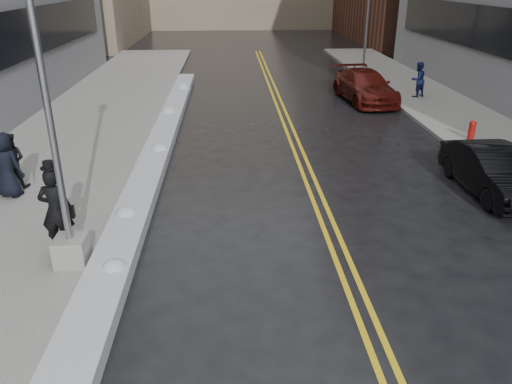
{
  "coord_description": "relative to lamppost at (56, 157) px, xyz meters",
  "views": [
    {
      "loc": [
        0.09,
        -7.32,
        5.77
      ],
      "look_at": [
        0.63,
        2.91,
        1.3
      ],
      "focal_mm": 35.0,
      "sensor_mm": 36.0,
      "label": 1
    }
  ],
  "objects": [
    {
      "name": "ground",
      "position": [
        3.3,
        -2.0,
        -2.53
      ],
      "size": [
        160.0,
        160.0,
        0.0
      ],
      "primitive_type": "plane",
      "color": "black",
      "rests_on": "ground"
    },
    {
      "name": "sidewalk_west",
      "position": [
        -2.45,
        8.0,
        -2.46
      ],
      "size": [
        5.5,
        50.0,
        0.15
      ],
      "primitive_type": "cube",
      "color": "gray",
      "rests_on": "ground"
    },
    {
      "name": "sidewalk_east",
      "position": [
        13.3,
        8.0,
        -2.46
      ],
      "size": [
        4.0,
        50.0,
        0.15
      ],
      "primitive_type": "cube",
      "color": "gray",
      "rests_on": "ground"
    },
    {
      "name": "lane_line_left",
      "position": [
        5.65,
        8.0,
        -2.53
      ],
      "size": [
        0.12,
        50.0,
        0.01
      ],
      "primitive_type": "cube",
      "color": "gold",
      "rests_on": "ground"
    },
    {
      "name": "lane_line_right",
      "position": [
        5.95,
        8.0,
        -2.53
      ],
      "size": [
        0.12,
        50.0,
        0.01
      ],
      "primitive_type": "cube",
      "color": "gold",
      "rests_on": "ground"
    },
    {
      "name": "snow_ridge",
      "position": [
        0.85,
        6.0,
        -2.36
      ],
      "size": [
        0.9,
        30.0,
        0.34
      ],
      "primitive_type": "cube",
      "color": "silver",
      "rests_on": "ground"
    },
    {
      "name": "lamppost",
      "position": [
        0.0,
        0.0,
        0.0
      ],
      "size": [
        0.65,
        0.65,
        7.62
      ],
      "color": "gray",
      "rests_on": "sidewalk_west"
    },
    {
      "name": "fire_hydrant",
      "position": [
        12.3,
        8.0,
        -1.98
      ],
      "size": [
        0.26,
        0.26,
        0.73
      ],
      "color": "maroon",
      "rests_on": "sidewalk_east"
    },
    {
      "name": "traffic_signal",
      "position": [
        11.8,
        22.0,
        0.87
      ],
      "size": [
        0.16,
        0.2,
        6.0
      ],
      "color": "gray",
      "rests_on": "sidewalk_east"
    },
    {
      "name": "pedestrian_fedora",
      "position": [
        -0.39,
        0.57,
        -1.42
      ],
      "size": [
        0.71,
        0.46,
        1.94
      ],
      "primitive_type": "imported",
      "rotation": [
        0.0,
        0.0,
        3.14
      ],
      "color": "black",
      "rests_on": "sidewalk_west"
    },
    {
      "name": "pedestrian_b",
      "position": [
        -2.81,
        4.29,
        -1.58
      ],
      "size": [
        0.82,
        0.65,
        1.62
      ],
      "primitive_type": "imported",
      "rotation": [
        0.0,
        0.0,
        3.19
      ],
      "color": "black",
      "rests_on": "sidewalk_west"
    },
    {
      "name": "pedestrian_c",
      "position": [
        -2.69,
        3.65,
        -1.48
      ],
      "size": [
        1.02,
        0.82,
        1.81
      ],
      "primitive_type": "imported",
      "rotation": [
        0.0,
        0.0,
        2.82
      ],
      "color": "black",
      "rests_on": "sidewalk_west"
    },
    {
      "name": "pedestrian_east",
      "position": [
        12.76,
        15.15,
        -1.53
      ],
      "size": [
        1.03,
        0.95,
        1.71
      ],
      "primitive_type": "imported",
      "rotation": [
        0.0,
        0.0,
        3.61
      ],
      "color": "navy",
      "rests_on": "sidewalk_east"
    },
    {
      "name": "car_black",
      "position": [
        10.79,
        3.49,
        -1.86
      ],
      "size": [
        1.52,
        4.12,
        1.35
      ],
      "primitive_type": "imported",
      "rotation": [
        0.0,
        0.0,
        0.02
      ],
      "color": "black",
      "rests_on": "ground"
    },
    {
      "name": "car_maroon",
      "position": [
        10.06,
        14.89,
        -1.79
      ],
      "size": [
        2.59,
        5.34,
        1.5
      ],
      "primitive_type": "imported",
      "rotation": [
        0.0,
        0.0,
        0.1
      ],
      "color": "#450F0B",
      "rests_on": "ground"
    }
  ]
}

